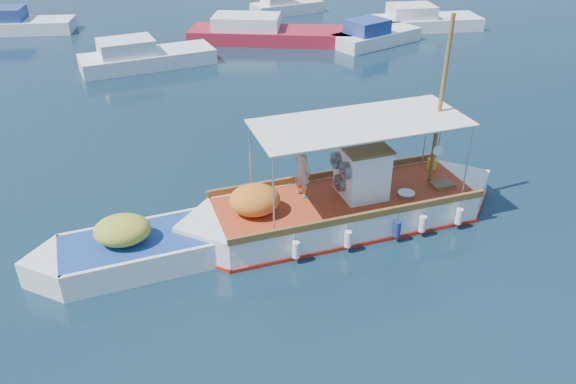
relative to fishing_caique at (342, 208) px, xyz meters
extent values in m
plane|color=black|center=(-0.16, -0.11, -0.55)|extent=(160.00, 160.00, 0.00)
cube|color=white|center=(0.06, 0.01, -0.19)|extent=(8.10, 3.89, 1.14)
cube|color=white|center=(-3.76, -0.66, -0.19)|extent=(2.55, 2.55, 1.14)
cube|color=white|center=(3.89, 0.68, -0.19)|extent=(2.55, 2.55, 1.14)
cube|color=#A91E10|center=(0.06, 0.01, -0.53)|extent=(8.21, 3.99, 0.19)
cube|color=#A33619|center=(0.06, 0.01, 0.36)|extent=(8.06, 3.68, 0.06)
cube|color=brown|center=(-0.16, 1.29, 0.48)|extent=(7.77, 1.46, 0.21)
cube|color=brown|center=(0.29, -1.28, 0.48)|extent=(7.77, 1.46, 0.21)
cube|color=white|center=(0.57, 0.10, 1.15)|extent=(1.46, 1.54, 1.55)
cube|color=brown|center=(0.57, 0.10, 1.96)|extent=(1.58, 1.66, 0.06)
cylinder|color=slate|center=(-0.03, -0.34, 1.47)|extent=(0.31, 0.55, 0.52)
cylinder|color=slate|center=(-0.15, 0.31, 1.47)|extent=(0.31, 0.55, 0.52)
cylinder|color=slate|center=(-0.09, -0.02, 0.90)|extent=(0.31, 0.55, 0.52)
cylinder|color=brown|center=(2.92, 0.51, 2.97)|extent=(0.14, 0.14, 5.18)
cylinder|color=brown|center=(2.10, 0.36, 2.55)|extent=(1.85, 0.40, 0.08)
cylinder|color=silver|center=(-2.68, 0.68, 1.54)|extent=(0.05, 0.05, 2.33)
cylinder|color=silver|center=(-2.29, -1.56, 1.54)|extent=(0.05, 0.05, 2.33)
cylinder|color=silver|center=(3.13, 1.70, 1.54)|extent=(0.05, 0.05, 2.33)
cylinder|color=silver|center=(3.52, -0.54, 1.54)|extent=(0.05, 0.05, 2.33)
cube|color=beige|center=(0.42, 0.07, 2.73)|extent=(6.45, 3.50, 0.04)
ellipsoid|color=orange|center=(-2.69, -0.47, 0.81)|extent=(1.64, 1.46, 0.87)
cube|color=orange|center=(1.29, 0.80, 0.59)|extent=(0.29, 0.23, 0.41)
cylinder|color=orange|center=(3.30, 1.31, 0.55)|extent=(0.36, 0.36, 0.35)
cube|color=brown|center=(3.19, 0.14, 0.44)|extent=(0.74, 0.57, 0.12)
cylinder|color=#B2B2B2|center=(1.89, -0.25, 0.44)|extent=(0.60, 0.60, 0.12)
cylinder|color=white|center=(2.49, -0.67, 2.07)|extent=(0.31, 0.08, 0.31)
cylinder|color=white|center=(-1.73, -1.78, -0.09)|extent=(0.24, 0.24, 0.50)
cylinder|color=navy|center=(1.33, -1.24, -0.09)|extent=(0.24, 0.24, 0.50)
cylinder|color=white|center=(3.37, -0.88, -0.09)|extent=(0.24, 0.24, 0.50)
imported|color=#ACA58E|center=(-1.20, 0.27, 1.25)|extent=(0.68, 0.75, 1.72)
cube|color=white|center=(-5.41, -0.96, -0.27)|extent=(5.55, 3.09, 1.03)
cube|color=white|center=(-7.98, -1.50, -0.27)|extent=(2.00, 2.00, 1.03)
cube|color=white|center=(-2.85, -0.42, -0.27)|extent=(2.00, 2.00, 1.03)
cube|color=navy|center=(-5.41, -0.96, 0.22)|extent=(5.50, 2.86, 0.06)
ellipsoid|color=#A9AB30|center=(-6.30, -1.14, 0.62)|extent=(1.72, 1.51, 0.75)
cube|color=silver|center=(-6.71, 16.72, -0.25)|extent=(7.45, 4.25, 1.00)
cube|color=silver|center=(-7.73, 16.43, 0.65)|extent=(3.28, 2.74, 0.80)
cube|color=maroon|center=(0.52, 20.51, -0.25)|extent=(10.38, 5.13, 1.00)
cube|color=silver|center=(-0.94, 20.87, 0.65)|extent=(4.46, 3.27, 0.80)
cube|color=silver|center=(6.81, 19.01, -0.25)|extent=(6.00, 4.58, 1.00)
cube|color=navy|center=(6.06, 18.61, 0.65)|extent=(2.86, 2.71, 0.80)
cube|color=silver|center=(11.13, 22.06, -0.25)|extent=(7.16, 2.65, 1.00)
cube|color=silver|center=(10.06, 22.06, 0.65)|extent=(2.87, 2.23, 0.80)
cube|color=silver|center=(-15.31, 25.37, -0.25)|extent=(6.68, 2.60, 1.00)
cube|color=navy|center=(-16.30, 25.42, 0.65)|extent=(2.72, 2.07, 0.80)
cube|color=silver|center=(2.69, 27.96, -0.25)|extent=(5.48, 3.49, 1.00)
camera|label=1|loc=(-3.88, -14.00, 9.02)|focal=35.00mm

